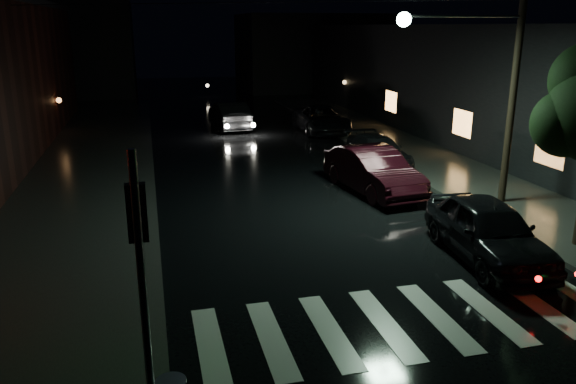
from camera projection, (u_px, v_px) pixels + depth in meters
ground at (277, 352)px, 10.58m from camera, size 120.00×120.00×0.00m
sidewalk_left at (77, 178)px, 22.43m from camera, size 6.00×44.00×0.15m
sidewalk_right at (420, 158)px, 25.90m from camera, size 4.00×44.00×0.15m
building_right at (508, 82)px, 30.41m from camera, size 10.00×40.00×6.00m
building_far_left at (51, 49)px, 49.01m from camera, size 14.00×10.00×8.00m
building_far_right at (314, 52)px, 54.70m from camera, size 14.00×10.00×7.00m
crosswalk at (411, 320)px, 11.74m from camera, size 9.00×3.00×0.01m
signal_pole_corner at (157, 334)px, 8.29m from camera, size 0.68×0.61×4.20m
utility_pole at (498, 69)px, 17.83m from camera, size 4.92×0.44×8.00m
parked_car_a at (488, 230)px, 14.61m from camera, size 2.30×4.86×1.61m
parked_car_b at (373, 170)px, 20.56m from camera, size 2.37×5.20×1.65m
parked_car_c at (378, 151)px, 24.61m from camera, size 1.91×4.49×1.29m
parked_car_d at (321, 119)px, 32.36m from camera, size 2.65×5.46×1.50m
oncoming_car at (229, 115)px, 33.39m from camera, size 2.05×5.02×1.62m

